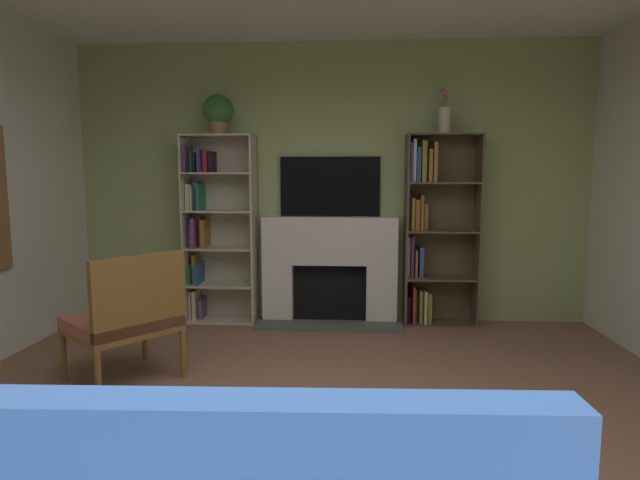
# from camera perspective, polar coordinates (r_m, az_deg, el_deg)

# --- Properties ---
(ground_plane) EXTENTS (6.77, 6.77, 0.00)m
(ground_plane) POSITION_cam_1_polar(r_m,az_deg,el_deg) (2.95, -1.51, -23.51)
(ground_plane) COLOR #89604B
(wall_back_accent) EXTENTS (5.41, 0.06, 2.87)m
(wall_back_accent) POSITION_cam_1_polar(r_m,az_deg,el_deg) (5.39, 1.16, 6.30)
(wall_back_accent) COLOR #A3BA75
(wall_back_accent) RESTS_ON ground_plane
(fireplace) EXTENTS (1.49, 0.52, 1.10)m
(fireplace) POSITION_cam_1_polar(r_m,az_deg,el_deg) (5.33, 1.08, -2.97)
(fireplace) COLOR white
(fireplace) RESTS_ON ground_plane
(tv) EXTENTS (1.03, 0.06, 0.61)m
(tv) POSITION_cam_1_polar(r_m,az_deg,el_deg) (5.33, 1.14, 5.98)
(tv) COLOR black
(tv) RESTS_ON fireplace
(bookshelf_left) EXTENTS (0.73, 0.34, 1.93)m
(bookshelf_left) POSITION_cam_1_polar(r_m,az_deg,el_deg) (5.45, -11.80, 1.47)
(bookshelf_left) COLOR beige
(bookshelf_left) RESTS_ON ground_plane
(bookshelf_right) EXTENTS (0.73, 0.32, 1.93)m
(bookshelf_right) POSITION_cam_1_polar(r_m,az_deg,el_deg) (5.33, 12.27, 1.11)
(bookshelf_right) COLOR brown
(bookshelf_right) RESTS_ON ground_plane
(potted_plant) EXTENTS (0.31, 0.31, 0.40)m
(potted_plant) POSITION_cam_1_polar(r_m,az_deg,el_deg) (5.42, -11.30, 13.79)
(potted_plant) COLOR #A37250
(potted_plant) RESTS_ON bookshelf_left
(vase_with_flowers) EXTENTS (0.13, 0.13, 0.43)m
(vase_with_flowers) POSITION_cam_1_polar(r_m,az_deg,el_deg) (5.31, 13.69, 13.03)
(vase_with_flowers) COLOR beige
(vase_with_flowers) RESTS_ON bookshelf_right
(armchair) EXTENTS (0.92, 0.92, 0.96)m
(armchair) POSITION_cam_1_polar(r_m,az_deg,el_deg) (4.00, -20.68, -7.99)
(armchair) COLOR brown
(armchair) RESTS_ON ground_plane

